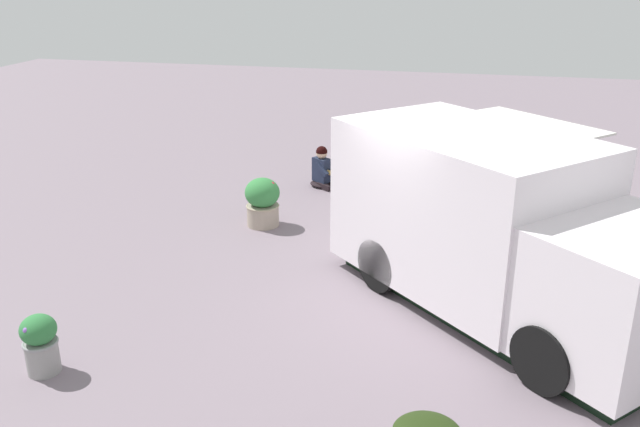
{
  "coord_description": "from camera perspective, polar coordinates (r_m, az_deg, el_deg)",
  "views": [
    {
      "loc": [
        -8.92,
        -0.56,
        4.41
      ],
      "look_at": [
        -0.3,
        1.45,
        1.09
      ],
      "focal_mm": 37.99,
      "sensor_mm": 36.0,
      "label": 1
    }
  ],
  "objects": [
    {
      "name": "planter_flowering_far",
      "position": [
        8.36,
        -22.5,
        -10.02
      ],
      "size": [
        0.4,
        0.4,
        0.72
      ],
      "color": "gray",
      "rests_on": "ground_plane"
    },
    {
      "name": "ground_plane",
      "position": [
        9.96,
        8.58,
        -5.96
      ],
      "size": [
        40.0,
        40.0,
        0.0
      ],
      "primitive_type": "plane",
      "color": "slate"
    },
    {
      "name": "food_truck",
      "position": [
        9.12,
        14.58,
        -1.46
      ],
      "size": [
        4.87,
        4.96,
        2.31
      ],
      "color": "white",
      "rests_on": "ground_plane"
    },
    {
      "name": "planter_flowering_near",
      "position": [
        11.9,
        -4.86,
        1.03
      ],
      "size": [
        0.61,
        0.61,
        0.87
      ],
      "color": "#A29381",
      "rests_on": "ground_plane"
    },
    {
      "name": "person_customer",
      "position": [
        13.96,
        0.24,
        3.66
      ],
      "size": [
        0.68,
        0.78,
        0.86
      ],
      "color": "black",
      "rests_on": "ground_plane"
    }
  ]
}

